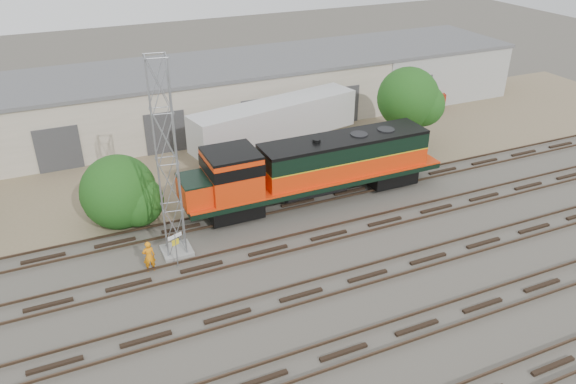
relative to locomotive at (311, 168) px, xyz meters
name	(u,v)px	position (x,y,z in m)	size (l,w,h in m)	color
ground	(341,249)	(-0.98, -6.00, -2.48)	(140.00, 140.00, 0.00)	#47423A
dirt_strip	(250,154)	(-0.98, 9.00, -2.47)	(80.00, 16.00, 0.02)	#726047
tracks	(368,276)	(-0.98, -9.00, -2.40)	(80.00, 20.40, 0.28)	black
warehouse	(218,93)	(-0.94, 16.98, 0.17)	(58.40, 10.40, 5.30)	beige
locomotive	(311,168)	(0.00, 0.00, 0.00)	(18.10, 3.17, 4.35)	black
signal_tower	(167,165)	(-9.84, -2.37, 3.10)	(1.69, 1.69, 11.47)	gray
sign_post	(176,244)	(-10.15, -3.79, -0.99)	(0.83, 0.35, 2.12)	gray
worker	(149,256)	(-11.62, -3.56, -1.55)	(0.68, 0.45, 1.87)	orange
semi_trailer	(279,121)	(1.20, 8.24, 0.23)	(14.27, 5.54, 4.30)	#BCBCBC
dumpster_blue	(410,110)	(15.42, 10.63, -1.73)	(1.60, 1.50, 1.50)	navy
dumpster_red	(436,100)	(19.59, 12.20, -1.78)	(1.50, 1.40, 1.40)	maroon
tree_mid	(123,194)	(-11.86, 2.34, -0.53)	(4.93, 4.70, 4.70)	#382619
tree_east	(412,100)	(11.33, 5.08, 1.54)	(5.13, 4.88, 6.59)	#382619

